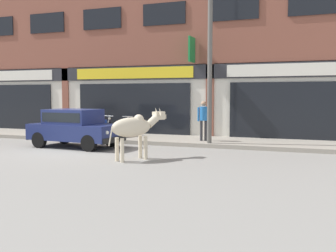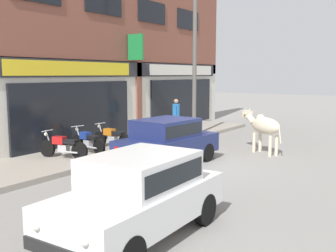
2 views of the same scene
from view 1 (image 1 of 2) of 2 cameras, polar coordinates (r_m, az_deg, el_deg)
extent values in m
plane|color=gray|center=(14.79, -13.68, -3.39)|extent=(90.00, 90.00, 0.00)
cube|color=gray|center=(17.89, -7.09, -1.68)|extent=(19.00, 2.89, 0.16)
cube|color=brown|center=(19.78, -4.85, 16.77)|extent=(23.00, 0.55, 6.68)
cube|color=silver|center=(19.33, -4.76, 3.61)|extent=(23.00, 0.55, 3.40)
cube|color=#28282D|center=(19.07, -5.20, 7.65)|extent=(22.08, 0.08, 0.64)
cube|color=black|center=(23.42, -22.33, 2.59)|extent=(5.83, 0.10, 2.40)
cube|color=silver|center=(23.42, -22.49, 6.75)|extent=(6.13, 0.05, 0.52)
cube|color=brown|center=(21.01, -14.62, 3.55)|extent=(0.36, 0.12, 3.40)
cube|color=black|center=(19.04, -5.17, 2.54)|extent=(5.83, 0.10, 2.40)
cube|color=yellow|center=(19.04, -5.24, 7.66)|extent=(6.13, 0.05, 0.52)
cube|color=brown|center=(17.74, 6.11, 3.52)|extent=(0.36, 0.12, 3.40)
cube|color=black|center=(17.16, 18.57, 2.11)|extent=(5.83, 0.10, 2.40)
cube|color=silver|center=(17.16, 18.71, 7.78)|extent=(6.13, 0.05, 0.52)
cube|color=black|center=(21.95, -17.17, 14.09)|extent=(2.09, 0.06, 1.00)
cube|color=black|center=(20.16, -9.56, 15.10)|extent=(2.09, 0.06, 1.00)
cube|color=black|center=(18.77, -0.58, 15.96)|extent=(2.09, 0.06, 1.00)
cube|color=black|center=(17.88, 9.62, 16.48)|extent=(2.09, 0.06, 1.00)
cube|color=black|center=(17.56, 20.57, 16.48)|extent=(2.09, 0.06, 1.00)
cube|color=#197A38|center=(17.63, 3.47, 11.02)|extent=(0.08, 0.80, 1.10)
ellipsoid|color=beige|center=(12.05, -5.34, -0.18)|extent=(1.14, 1.48, 0.60)
sphere|color=beige|center=(12.20, -4.27, 0.94)|extent=(0.32, 0.32, 0.32)
cylinder|color=beige|center=(12.49, -4.06, -3.05)|extent=(0.12, 0.12, 0.72)
cylinder|color=beige|center=(12.26, -3.27, -3.19)|extent=(0.12, 0.12, 0.72)
cylinder|color=beige|center=(12.01, -7.42, -3.38)|extent=(0.12, 0.12, 0.72)
cylinder|color=beige|center=(11.77, -6.66, -3.54)|extent=(0.12, 0.12, 0.72)
cylinder|color=beige|center=(12.53, -2.26, 0.70)|extent=(0.44, 0.52, 0.43)
cube|color=beige|center=(12.68, -1.34, 1.52)|extent=(0.37, 0.42, 0.26)
cube|color=tan|center=(12.79, -0.71, 1.37)|extent=(0.21, 0.20, 0.14)
cone|color=beige|center=(12.72, -1.76, 2.34)|extent=(0.10, 0.13, 0.19)
cone|color=beige|center=(12.57, -1.20, 2.32)|extent=(0.10, 0.13, 0.19)
cube|color=beige|center=(12.75, -2.07, 1.81)|extent=(0.14, 0.10, 0.10)
cube|color=beige|center=(12.50, -1.17, 1.75)|extent=(0.14, 0.10, 0.10)
cylinder|color=beige|center=(11.67, -8.32, -1.45)|extent=(0.12, 0.16, 0.60)
cylinder|color=black|center=(15.37, -8.21, -1.89)|extent=(0.61, 0.23, 0.60)
cylinder|color=black|center=(14.20, -11.41, -2.46)|extent=(0.61, 0.23, 0.60)
cylinder|color=black|center=(16.74, -14.81, -1.47)|extent=(0.61, 0.23, 0.60)
cylinder|color=black|center=(15.67, -18.19, -1.94)|extent=(0.61, 0.23, 0.60)
cube|color=navy|center=(15.43, -13.27, -0.82)|extent=(3.61, 1.87, 0.60)
cube|color=navy|center=(15.45, -13.60, 1.34)|extent=(2.01, 1.58, 0.56)
cube|color=black|center=(15.45, -13.60, 1.34)|extent=(1.86, 1.59, 0.35)
cube|color=black|center=(14.45, -7.86, -1.97)|extent=(0.24, 1.52, 0.20)
cube|color=black|center=(16.58, -17.95, -1.32)|extent=(0.24, 1.52, 0.20)
sphere|color=silver|center=(14.80, -6.76, -0.64)|extent=(0.14, 0.14, 0.14)
sphere|color=silver|center=(14.00, -8.84, -0.96)|extent=(0.14, 0.14, 0.14)
cube|color=red|center=(16.93, -16.89, -0.09)|extent=(0.04, 0.16, 0.14)
cube|color=red|center=(16.21, -19.24, -0.34)|extent=(0.04, 0.16, 0.14)
cylinder|color=black|center=(19.38, -12.01, -0.21)|extent=(0.21, 0.57, 0.56)
cylinder|color=black|center=(18.22, -13.40, -0.53)|extent=(0.21, 0.57, 0.56)
cube|color=#B2B5BA|center=(18.77, -12.71, -0.24)|extent=(0.26, 0.35, 0.24)
cube|color=red|center=(18.90, -12.55, 0.58)|extent=(0.32, 0.44, 0.24)
cube|color=black|center=(18.53, -12.99, 0.43)|extent=(0.32, 0.55, 0.12)
cylinder|color=#B2B5BA|center=(19.30, -12.09, 0.67)|extent=(0.09, 0.27, 0.59)
cylinder|color=#B2B5BA|center=(19.32, -12.06, 1.50)|extent=(0.52, 0.14, 0.03)
sphere|color=silver|center=(19.38, -11.99, 1.16)|extent=(0.12, 0.12, 0.12)
cylinder|color=#B2B5BA|center=(18.49, -13.43, -0.58)|extent=(0.16, 0.48, 0.06)
cylinder|color=black|center=(18.70, -8.53, -0.32)|extent=(0.19, 0.57, 0.56)
cylinder|color=black|center=(17.75, -11.05, -0.62)|extent=(0.19, 0.57, 0.56)
cube|color=#B2B5BA|center=(18.20, -9.80, -0.35)|extent=(0.25, 0.35, 0.24)
cube|color=navy|center=(18.31, -9.49, 0.50)|extent=(0.30, 0.43, 0.24)
cube|color=black|center=(18.00, -10.30, 0.36)|extent=(0.30, 0.55, 0.12)
cylinder|color=#B2B5BA|center=(18.63, -8.66, 0.58)|extent=(0.08, 0.27, 0.59)
cylinder|color=#B2B5BA|center=(18.65, -8.59, 1.45)|extent=(0.52, 0.12, 0.03)
sphere|color=silver|center=(18.70, -8.47, 1.09)|extent=(0.12, 0.12, 0.12)
cylinder|color=#B2B5BA|center=(18.01, -10.80, -0.67)|extent=(0.14, 0.48, 0.06)
cylinder|color=black|center=(18.14, -5.86, -0.45)|extent=(0.11, 0.56, 0.56)
cylinder|color=black|center=(17.05, -7.83, -0.78)|extent=(0.11, 0.56, 0.56)
cube|color=#B2B5BA|center=(17.57, -6.85, -0.49)|extent=(0.21, 0.33, 0.24)
cube|color=orange|center=(17.69, -6.60, 0.40)|extent=(0.25, 0.41, 0.24)
cube|color=black|center=(17.34, -7.24, 0.24)|extent=(0.23, 0.53, 0.12)
cylinder|color=#B2B5BA|center=(18.06, -5.96, 0.49)|extent=(0.05, 0.27, 0.59)
cylinder|color=#B2B5BA|center=(18.08, -5.90, 1.38)|extent=(0.52, 0.05, 0.03)
sphere|color=silver|center=(18.14, -5.81, 1.01)|extent=(0.12, 0.12, 0.12)
cylinder|color=#B2B5BA|center=(17.32, -7.74, -0.83)|extent=(0.07, 0.48, 0.06)
cylinder|color=#2D2D33|center=(15.89, 4.86, -0.67)|extent=(0.11, 0.11, 0.82)
cylinder|color=#2D2D33|center=(15.92, 5.50, -0.67)|extent=(0.11, 0.11, 0.82)
cylinder|color=#236BB7|center=(15.86, 5.19, 1.81)|extent=(0.32, 0.32, 0.56)
cylinder|color=#236BB7|center=(15.83, 4.44, 1.71)|extent=(0.08, 0.08, 0.56)
cylinder|color=#236BB7|center=(15.89, 5.94, 1.71)|extent=(0.08, 0.08, 0.56)
sphere|color=tan|center=(15.84, 5.21, 3.26)|extent=(0.20, 0.20, 0.20)
cylinder|color=#595651|center=(15.14, 6.10, 9.82)|extent=(0.18, 0.18, 6.50)
camera|label=2|loc=(19.60, -52.00, 5.25)|focal=42.00mm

